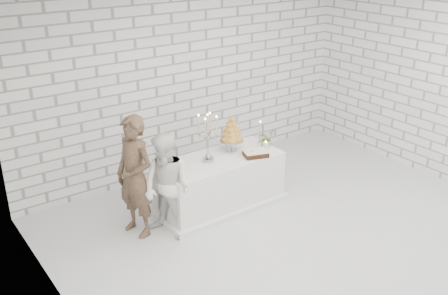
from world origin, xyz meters
TOP-DOWN VIEW (x-y plane):
  - ground at (0.00, 0.00)m, footprint 6.00×5.00m
  - wall_back at (0.00, 2.50)m, footprint 6.00×0.01m
  - wall_left at (-3.00, 0.00)m, footprint 0.01×5.00m
  - wall_right at (3.00, 0.00)m, footprint 0.01×5.00m
  - cake_table at (-0.41, 1.14)m, footprint 1.80×0.80m
  - groom at (-1.70, 1.18)m, footprint 0.53×0.68m
  - bride at (-1.41, 0.87)m, footprint 0.74×0.83m
  - candelabra at (-0.60, 1.15)m, footprint 0.30×0.30m
  - croquembouche at (-0.11, 1.26)m, footprint 0.37×0.37m
  - chocolate_cake at (0.05, 0.89)m, footprint 0.39×0.33m
  - pillar_candle at (0.31, 0.98)m, footprint 0.09×0.09m
  - extra_taper at (0.43, 1.26)m, footprint 0.07×0.07m
  - flowers at (0.40, 1.08)m, footprint 0.29×0.27m

SIDE VIEW (x-z plane):
  - ground at x=0.00m, z-range -0.01..0.01m
  - cake_table at x=-0.41m, z-range 0.00..0.75m
  - bride at x=-1.41m, z-range 0.00..1.41m
  - chocolate_cake at x=0.05m, z-range 0.75..0.83m
  - pillar_candle at x=0.31m, z-range 0.75..0.87m
  - groom at x=-1.70m, z-range 0.00..1.63m
  - flowers at x=0.40m, z-range 0.75..1.01m
  - extra_taper at x=0.43m, z-range 0.75..1.07m
  - croquembouche at x=-0.11m, z-range 0.75..1.29m
  - candelabra at x=-0.60m, z-range 0.75..1.45m
  - wall_back at x=0.00m, z-range 0.00..3.00m
  - wall_left at x=-3.00m, z-range 0.00..3.00m
  - wall_right at x=3.00m, z-range 0.00..3.00m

